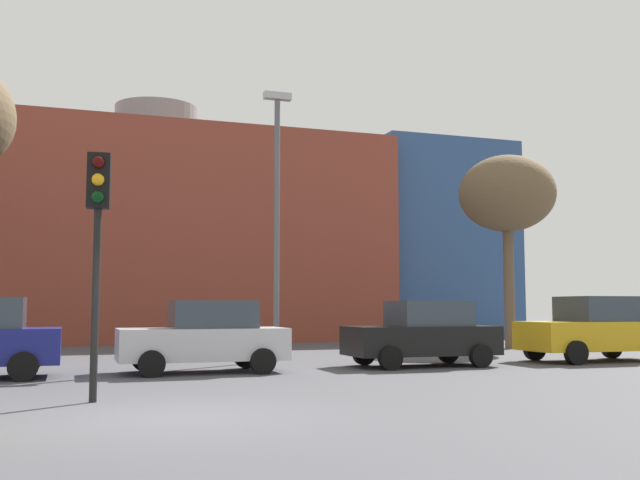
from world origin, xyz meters
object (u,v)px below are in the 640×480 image
object	(u,v)px
parked_car_2	(205,337)
bare_tree_1	(507,195)
traffic_light_island	(98,218)
street_lamp	(277,206)
parked_car_4	(596,329)
parked_car_3	(423,334)

from	to	relation	value
parked_car_2	bare_tree_1	world-z (taller)	bare_tree_1
traffic_light_island	street_lamp	xyz separation A→B (m)	(5.09, 7.66, 1.41)
traffic_light_island	street_lamp	world-z (taller)	street_lamp
parked_car_4	bare_tree_1	bearing A→B (deg)	-101.75
traffic_light_island	bare_tree_1	bearing A→B (deg)	133.59
parked_car_2	bare_tree_1	size ratio (longest dim) A/B	0.54
parked_car_4	bare_tree_1	world-z (taller)	bare_tree_1
parked_car_4	bare_tree_1	xyz separation A→B (m)	(1.29, 6.21, 4.71)
parked_car_3	bare_tree_1	world-z (taller)	bare_tree_1
parked_car_2	parked_car_4	xyz separation A→B (m)	(10.90, -0.00, 0.07)
street_lamp	parked_car_3	bearing A→B (deg)	-43.75
parked_car_2	traffic_light_island	size ratio (longest dim) A/B	0.95
parked_car_3	traffic_light_island	bearing A→B (deg)	30.13
parked_car_2	parked_car_3	xyz separation A→B (m)	(5.56, 0.00, 0.00)
parked_car_4	street_lamp	bearing A→B (deg)	-19.25
parked_car_4	bare_tree_1	distance (m)	7.90
parked_car_3	bare_tree_1	xyz separation A→B (m)	(6.62, 6.21, 4.78)
parked_car_4	traffic_light_island	size ratio (longest dim) A/B	1.04
bare_tree_1	street_lamp	xyz separation A→B (m)	(-9.69, -3.28, -1.27)
parked_car_3	traffic_light_island	world-z (taller)	traffic_light_island
street_lamp	parked_car_2	bearing A→B (deg)	-130.47
parked_car_4	parked_car_3	bearing A→B (deg)	-0.00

